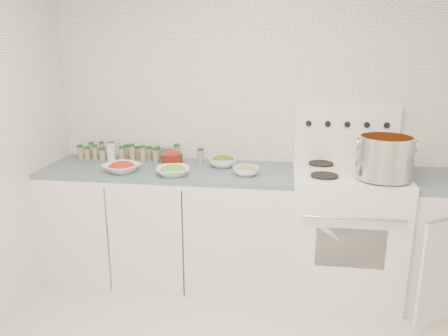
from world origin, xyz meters
The scene contains 12 objects.
room_walls centered at (0.00, 0.00, 1.56)m, with size 3.54×3.04×2.52m.
counter_left centered at (-0.82, 1.19, 0.45)m, with size 1.85×0.62×0.90m.
stove centered at (0.48, 1.19, 0.50)m, with size 0.76×0.70×1.36m.
stock_pot centered at (0.67, 1.00, 1.09)m, with size 0.38×0.36×0.27m.
bowl_tomato centered at (-1.12, 1.04, 0.94)m, with size 0.33×0.33×0.08m.
bowl_snowpea centered at (-0.74, 1.01, 0.93)m, with size 0.29×0.29×0.08m.
bowl_broccoli centered at (-0.43, 1.30, 0.94)m, with size 0.27×0.27×0.09m.
bowl_zucchini centered at (-0.23, 1.09, 0.93)m, with size 0.20×0.20×0.08m.
bowl_pepper centered at (-0.83, 1.32, 0.95)m, with size 0.17×0.17×0.10m.
salt_canister centered at (-1.33, 1.36, 0.96)m, with size 0.06×0.06×0.13m, color white.
tin_can centered at (-0.90, 1.45, 0.95)m, with size 0.07×0.07×0.10m, color #AEA794.
spice_cluster centered at (-1.19, 1.39, 0.96)m, with size 1.03×0.16×0.14m.
Camera 1 is at (0.03, -1.85, 1.77)m, focal length 35.00 mm.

